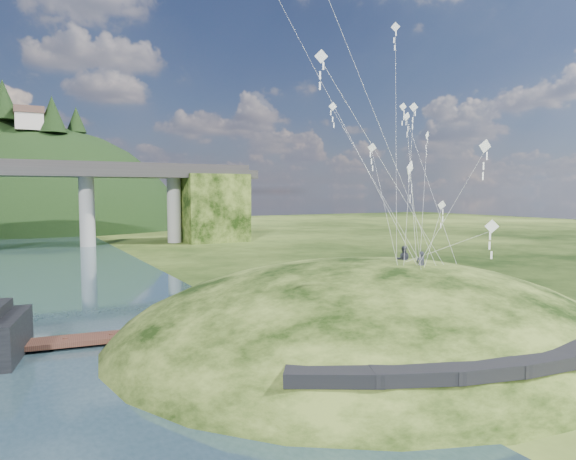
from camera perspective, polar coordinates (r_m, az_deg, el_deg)
ground at (r=30.28m, az=-1.22°, el=-14.38°), size 320.00×320.00×0.00m
grass_hill at (r=36.46m, az=8.82°, el=-13.63°), size 36.00×32.00×13.00m
footpath at (r=27.07m, az=23.65°, el=-12.40°), size 22.29×5.84×0.83m
wooden_dock at (r=35.42m, az=-19.08°, el=-11.17°), size 12.69×3.62×0.90m
kite_flyers at (r=36.40m, az=13.21°, el=-1.89°), size 1.67×3.35×1.98m
kite_swarm at (r=39.18m, az=11.77°, el=12.87°), size 17.62×16.45×21.50m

